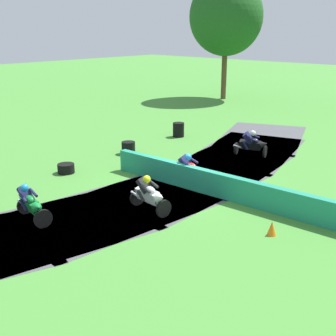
% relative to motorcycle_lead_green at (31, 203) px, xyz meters
% --- Properties ---
extents(ground_plane, '(120.00, 120.00, 0.00)m').
position_rel_motorcycle_lead_green_xyz_m(ground_plane, '(1.27, 5.79, -0.64)').
color(ground_plane, '#428433').
extents(track_asphalt, '(7.69, 26.92, 0.01)m').
position_rel_motorcycle_lead_green_xyz_m(track_asphalt, '(0.51, 5.77, -0.63)').
color(track_asphalt, '#47474C').
rests_on(track_asphalt, ground).
extents(safety_barrier, '(16.10, 0.77, 0.90)m').
position_rel_motorcycle_lead_green_xyz_m(safety_barrier, '(6.09, 5.93, -0.19)').
color(safety_barrier, '#1E8466').
rests_on(safety_barrier, ground).
extents(motorcycle_lead_green, '(1.70, 0.99, 1.43)m').
position_rel_motorcycle_lead_green_xyz_m(motorcycle_lead_green, '(0.00, 0.00, 0.00)').
color(motorcycle_lead_green, black).
rests_on(motorcycle_lead_green, ground).
extents(motorcycle_chase_white, '(1.70, 0.89, 1.43)m').
position_rel_motorcycle_lead_green_xyz_m(motorcycle_chase_white, '(2.22, 3.09, 0.01)').
color(motorcycle_chase_white, black).
rests_on(motorcycle_chase_white, ground).
extents(motorcycle_trailing_red, '(1.69, 0.89, 1.42)m').
position_rel_motorcycle_lead_green_xyz_m(motorcycle_trailing_red, '(1.46, 6.15, -0.01)').
color(motorcycle_trailing_red, black).
rests_on(motorcycle_trailing_red, ground).
extents(motorcycle_fourth_black, '(1.74, 1.20, 1.42)m').
position_rel_motorcycle_lead_green_xyz_m(motorcycle_fourth_black, '(1.05, 11.23, -0.00)').
color(motorcycle_fourth_black, black).
rests_on(motorcycle_fourth_black, ground).
extents(tire_stack_mid_a, '(0.71, 0.71, 0.40)m').
position_rel_motorcycle_lead_green_xyz_m(tire_stack_mid_a, '(-3.40, 3.74, -0.44)').
color(tire_stack_mid_a, black).
rests_on(tire_stack_mid_a, ground).
extents(tire_stack_mid_b, '(0.66, 0.66, 0.60)m').
position_rel_motorcycle_lead_green_xyz_m(tire_stack_mid_b, '(-3.68, 7.62, -0.34)').
color(tire_stack_mid_b, black).
rests_on(tire_stack_mid_b, ground).
extents(tire_stack_far, '(0.64, 0.64, 0.80)m').
position_rel_motorcycle_lead_green_xyz_m(tire_stack_far, '(-4.23, 11.98, -0.24)').
color(tire_stack_far, black).
rests_on(tire_stack_far, ground).
extents(traffic_cone, '(0.28, 0.28, 0.44)m').
position_rel_motorcycle_lead_green_xyz_m(traffic_cone, '(6.17, 4.30, -0.42)').
color(traffic_cone, orange).
rests_on(traffic_cone, ground).
extents(tree_far_left, '(6.01, 6.01, 9.88)m').
position_rel_motorcycle_lead_green_xyz_m(tree_far_left, '(-10.60, 25.14, 6.07)').
color(tree_far_left, brown).
rests_on(tree_far_left, ground).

